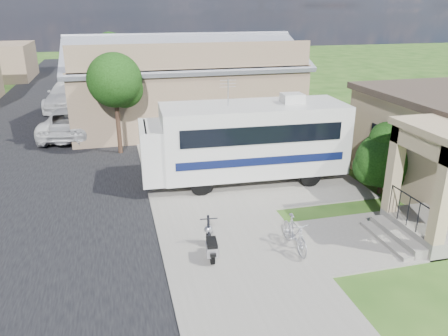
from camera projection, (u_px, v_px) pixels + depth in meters
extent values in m
plane|color=#1D4111|center=(261.00, 236.00, 13.01)|extent=(120.00, 120.00, 0.00)
cube|color=black|center=(39.00, 153.00, 20.34)|extent=(9.00, 80.00, 0.02)
cube|color=slate|center=(177.00, 142.00, 21.84)|extent=(4.00, 80.00, 0.06)
cube|color=slate|center=(260.00, 177.00, 17.43)|extent=(7.00, 6.00, 0.05)
cube|color=slate|center=(369.00, 239.00, 12.79)|extent=(4.00, 3.00, 0.05)
cube|color=black|center=(379.00, 142.00, 16.14)|extent=(0.04, 1.10, 1.20)
cube|color=slate|center=(427.00, 230.00, 12.83)|extent=(1.60, 2.40, 0.50)
cube|color=slate|center=(397.00, 237.00, 12.63)|extent=(0.40, 2.16, 0.32)
cube|color=slate|center=(386.00, 241.00, 12.58)|extent=(0.35, 2.16, 0.16)
cube|color=#9C8163|center=(395.00, 169.00, 13.06)|extent=(0.35, 0.35, 2.70)
cube|color=#9C8163|center=(443.00, 196.00, 11.20)|extent=(0.35, 0.35, 2.70)
cube|color=#9C8163|center=(423.00, 144.00, 11.75)|extent=(0.35, 2.40, 0.50)
cylinder|color=black|center=(411.00, 197.00, 12.26)|extent=(0.04, 1.70, 0.04)
cube|color=#78604B|center=(183.00, 92.00, 25.09)|extent=(12.00, 8.00, 3.60)
cube|color=slate|center=(188.00, 53.00, 22.45)|extent=(12.50, 4.40, 1.78)
cube|color=slate|center=(176.00, 46.00, 26.08)|extent=(12.50, 4.40, 1.78)
cube|color=slate|center=(181.00, 36.00, 24.02)|extent=(12.50, 0.50, 0.22)
cube|color=#78604B|center=(195.00, 57.00, 20.73)|extent=(11.76, 0.20, 1.30)
cylinder|color=black|center=(118.00, 120.00, 19.75)|extent=(0.20, 0.20, 3.15)
sphere|color=black|center=(114.00, 80.00, 19.12)|extent=(2.40, 2.40, 2.40)
sphere|color=black|center=(124.00, 89.00, 19.55)|extent=(1.68, 1.68, 1.68)
cylinder|color=black|center=(114.00, 83.00, 28.80)|extent=(0.20, 0.20, 3.29)
sphere|color=black|center=(111.00, 54.00, 28.14)|extent=(2.40, 2.40, 2.40)
sphere|color=black|center=(118.00, 61.00, 28.58)|extent=(1.68, 1.68, 1.68)
cylinder|color=black|center=(112.00, 68.00, 37.02)|extent=(0.20, 0.20, 3.01)
sphere|color=black|center=(110.00, 47.00, 36.42)|extent=(2.40, 2.40, 2.40)
sphere|color=black|center=(115.00, 52.00, 36.84)|extent=(1.68, 1.68, 1.68)
cube|color=#BABAB6|center=(253.00, 138.00, 16.56)|extent=(7.00, 2.76, 2.56)
cube|color=#BABAB6|center=(151.00, 152.00, 15.92)|extent=(0.89, 2.37, 1.97)
cube|color=black|center=(146.00, 138.00, 15.70)|extent=(0.15, 2.10, 0.89)
cube|color=black|center=(263.00, 135.00, 15.26)|extent=(5.86, 0.28, 0.64)
cube|color=black|center=(245.00, 118.00, 17.54)|extent=(5.86, 0.28, 0.64)
cube|color=#0A1134|center=(262.00, 161.00, 15.60)|extent=(6.21, 0.29, 0.30)
cube|color=#0A1134|center=(245.00, 141.00, 17.88)|extent=(6.21, 0.29, 0.30)
cube|color=#BABAB6|center=(292.00, 98.00, 16.34)|extent=(0.82, 0.72, 0.35)
cylinder|color=#B0AFB7|center=(228.00, 92.00, 15.75)|extent=(0.04, 0.04, 0.99)
cylinder|color=black|center=(201.00, 184.00, 15.59)|extent=(0.80, 0.31, 0.79)
cylinder|color=black|center=(192.00, 164.00, 17.58)|extent=(0.80, 0.31, 0.79)
cylinder|color=black|center=(310.00, 176.00, 16.39)|extent=(0.80, 0.31, 0.79)
cylinder|color=black|center=(290.00, 157.00, 18.38)|extent=(0.80, 0.31, 0.79)
cylinder|color=black|center=(381.00, 183.00, 15.81)|extent=(0.16, 0.16, 0.79)
sphere|color=black|center=(384.00, 160.00, 15.50)|extent=(1.98, 1.98, 1.98)
sphere|color=black|center=(390.00, 146.00, 15.72)|extent=(1.59, 1.59, 1.59)
sphere|color=black|center=(372.00, 167.00, 15.72)|extent=(1.39, 1.39, 1.39)
sphere|color=black|center=(392.00, 173.00, 15.41)|extent=(1.19, 1.19, 1.19)
sphere|color=black|center=(387.00, 139.00, 15.22)|extent=(1.19, 1.19, 1.19)
cylinder|color=black|center=(212.00, 257.00, 11.44)|extent=(0.15, 0.40, 0.39)
cylinder|color=black|center=(209.00, 238.00, 12.34)|extent=(0.15, 0.40, 0.39)
cube|color=#B0AFB7|center=(211.00, 246.00, 11.83)|extent=(0.32, 0.51, 0.07)
cube|color=#B0AFB7|center=(212.00, 249.00, 11.46)|extent=(0.35, 0.52, 0.27)
cube|color=black|center=(212.00, 243.00, 11.44)|extent=(0.32, 0.56, 0.11)
cube|color=black|center=(213.00, 254.00, 11.26)|extent=(0.18, 0.19, 0.09)
cylinder|color=black|center=(209.00, 228.00, 12.16)|extent=(0.10, 0.31, 0.74)
sphere|color=#B0AFB7|center=(208.00, 229.00, 12.24)|extent=(0.25, 0.25, 0.25)
sphere|color=black|center=(208.00, 228.00, 12.31)|extent=(0.11, 0.11, 0.11)
cylinder|color=black|center=(209.00, 219.00, 11.98)|extent=(0.49, 0.09, 0.03)
cube|color=black|center=(209.00, 235.00, 12.31)|extent=(0.15, 0.26, 0.05)
imported|color=#B0AFB7|center=(295.00, 236.00, 12.05)|extent=(0.48, 1.59, 0.95)
imported|color=silver|center=(72.00, 121.00, 22.79)|extent=(3.20, 5.72, 1.51)
imported|color=silver|center=(70.00, 94.00, 29.09)|extent=(3.32, 6.43, 1.78)
cylinder|color=#1A7016|center=(377.00, 221.00, 13.69)|extent=(0.37, 0.37, 0.17)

